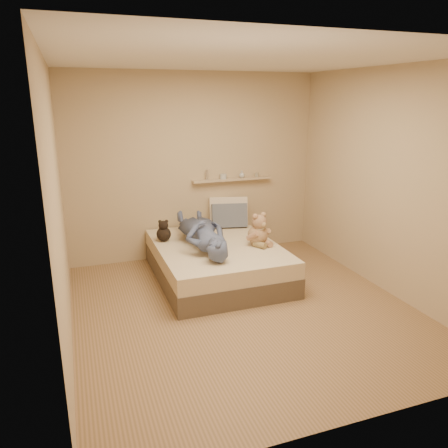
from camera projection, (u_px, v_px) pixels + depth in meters
name	position (u px, v px, depth m)	size (l,w,h in m)	color
room	(245.00, 194.00, 4.46)	(3.80, 3.80, 3.80)	#97704E
bed	(217.00, 261.00, 5.60)	(1.50, 1.90, 0.45)	brown
game_console	(218.00, 251.00, 4.89)	(0.18, 0.11, 0.06)	silver
teddy_bear	(259.00, 232.00, 5.48)	(0.34, 0.35, 0.43)	tan
dark_plush	(164.00, 232.00, 5.65)	(0.19, 0.19, 0.29)	black
pillow_cream	(228.00, 211.00, 6.39)	(0.55, 0.16, 0.40)	beige
pillow_grey	(229.00, 216.00, 6.26)	(0.50, 0.14, 0.34)	slate
person	(202.00, 232.00, 5.46)	(0.54, 1.48, 0.35)	#4B5176
wall_shelf	(232.00, 179.00, 6.36)	(1.20, 0.12, 0.03)	tan
shelf_bottles	(234.00, 175.00, 6.35)	(0.82, 0.11, 0.15)	silver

